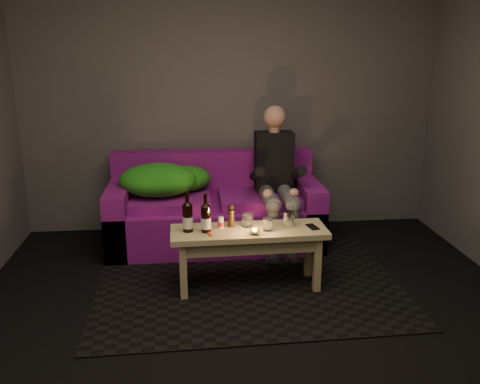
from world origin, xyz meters
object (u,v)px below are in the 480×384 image
Objects in this scene: sofa at (215,212)px; beer_bottle_a at (188,217)px; person at (276,177)px; beer_bottle_b at (206,218)px; coffee_table at (249,240)px; steel_cup at (289,219)px.

sofa reaches higher than beer_bottle_a.
beer_bottle_b is at bearing -128.60° from person.
beer_bottle_a is 1.05× the size of beer_bottle_b.
coffee_table is at bearing -112.90° from person.
beer_bottle_b reaches higher than coffee_table.
beer_bottle_a is (-0.45, 0.00, 0.20)m from coffee_table.
sofa is 6.58× the size of beer_bottle_b.
coffee_table is at bearing -77.83° from sofa.
beer_bottle_a is (-0.24, -0.96, 0.29)m from sofa.
beer_bottle_b is at bearing -176.10° from coffee_table.
beer_bottle_a is at bearing -104.28° from sofa.
beer_bottle_b is at bearing -96.57° from sofa.
steel_cup is (0.76, 0.03, -0.05)m from beer_bottle_a.
beer_bottle_a reaches higher than coffee_table.
sofa is 0.68m from person.
steel_cup is (0.51, -0.93, 0.24)m from sofa.
coffee_table is at bearing -0.11° from beer_bottle_a.
person is 11.02× the size of steel_cup.
steel_cup is at bearing -92.73° from person.
person is 1.09× the size of coffee_table.
steel_cup is (0.62, 0.06, -0.05)m from beer_bottle_b.
beer_bottle_b is (0.13, -0.02, -0.00)m from beer_bottle_a.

